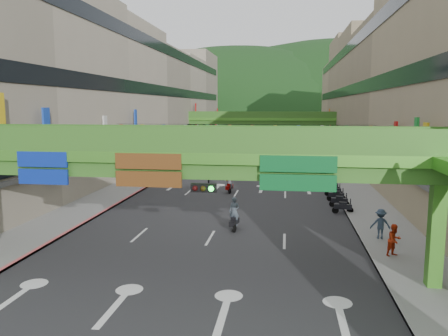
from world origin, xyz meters
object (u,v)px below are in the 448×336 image
scooter_rider_near (234,215)px  car_yellow (289,147)px  scooter_rider_mid (238,169)px  pedestrian_red (394,243)px  overpass_near (205,170)px  car_silver (231,154)px

scooter_rider_near → car_yellow: 53.00m
scooter_rider_mid → car_yellow: size_ratio=0.47×
scooter_rider_near → pedestrian_red: scooter_rider_near is taller
overpass_near → scooter_rider_near: bearing=87.9°
overpass_near → pedestrian_red: (9.31, 4.45, -4.35)m
scooter_rider_mid → pedestrian_red: 27.80m
scooter_rider_mid → pedestrian_red: size_ratio=1.13×
scooter_rider_near → scooter_rider_mid: 21.45m
scooter_rider_near → car_yellow: (3.81, 52.86, -0.33)m
pedestrian_red → overpass_near: bearing=173.0°
overpass_near → scooter_rider_mid: 30.28m
overpass_near → car_yellow: overpass_near is taller
scooter_rider_mid → car_yellow: bearing=79.3°
pedestrian_red → scooter_rider_mid: bearing=81.0°
car_silver → pedestrian_red: bearing=-62.9°
overpass_near → car_silver: 48.87m
scooter_rider_near → pedestrian_red: 9.90m
overpass_near → scooter_rider_near: size_ratio=12.85×
car_yellow → car_silver: bearing=-115.2°
overpass_near → car_silver: overpass_near is taller
scooter_rider_near → car_silver: scooter_rider_near is taller
scooter_rider_near → pedestrian_red: (8.99, -4.14, -0.18)m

